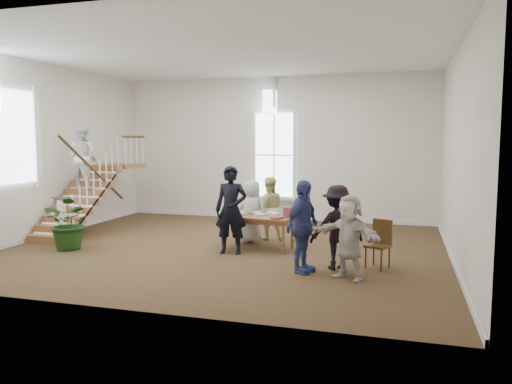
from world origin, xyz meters
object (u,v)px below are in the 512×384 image
(police_officer, at_px, (231,210))
(woman_cluster_a, at_px, (302,227))
(woman_cluster_c, at_px, (349,237))
(person_yellow, at_px, (269,208))
(library_table, at_px, (258,219))
(floor_plant, at_px, (70,222))
(side_chair, at_px, (380,241))
(elderly_woman, at_px, (252,211))
(woman_cluster_b, at_px, (337,227))

(police_officer, distance_m, woman_cluster_a, 2.17)
(woman_cluster_c, bearing_deg, person_yellow, 156.13)
(person_yellow, bearing_deg, library_table, 69.88)
(police_officer, relative_size, woman_cluster_a, 1.10)
(woman_cluster_a, distance_m, floor_plant, 5.55)
(woman_cluster_c, height_order, side_chair, woman_cluster_c)
(woman_cluster_a, height_order, side_chair, woman_cluster_a)
(person_yellow, relative_size, floor_plant, 1.26)
(elderly_woman, bearing_deg, woman_cluster_b, 148.78)
(elderly_woman, bearing_deg, police_officer, 93.90)
(police_officer, bearing_deg, woman_cluster_b, -22.99)
(library_table, xyz_separation_m, floor_plant, (-4.12, -1.34, -0.06))
(woman_cluster_a, height_order, woman_cluster_b, woman_cluster_a)
(library_table, xyz_separation_m, person_yellow, (-0.03, 1.09, 0.11))
(person_yellow, distance_m, woman_cluster_b, 3.18)
(woman_cluster_b, bearing_deg, library_table, -60.06)
(elderly_woman, xyz_separation_m, woman_cluster_c, (2.64, -2.59, 0.00))
(woman_cluster_b, xyz_separation_m, side_chair, (0.80, 0.35, -0.30))
(floor_plant, bearing_deg, elderly_woman, 27.04)
(police_officer, distance_m, floor_plant, 3.77)
(library_table, height_order, person_yellow, person_yellow)
(woman_cluster_c, bearing_deg, floor_plant, -156.83)
(person_yellow, bearing_deg, woman_cluster_c, 105.36)
(library_table, distance_m, police_officer, 0.84)
(person_yellow, relative_size, side_chair, 1.67)
(woman_cluster_b, distance_m, woman_cluster_c, 0.72)
(person_yellow, xyz_separation_m, woman_cluster_a, (1.44, -2.89, 0.09))
(person_yellow, height_order, woman_cluster_a, woman_cluster_a)
(person_yellow, bearing_deg, police_officer, 55.37)
(woman_cluster_b, distance_m, floor_plant, 6.13)
(floor_plant, bearing_deg, person_yellow, 30.76)
(woman_cluster_c, bearing_deg, elderly_woman, 164.53)
(police_officer, bearing_deg, library_table, 49.63)
(library_table, relative_size, floor_plant, 1.36)
(library_table, distance_m, woman_cluster_b, 2.42)
(side_chair, bearing_deg, floor_plant, -153.03)
(police_officer, bearing_deg, woman_cluster_a, -38.98)
(library_table, bearing_deg, woman_cluster_c, -34.25)
(elderly_woman, bearing_deg, side_chair, 161.53)
(police_officer, relative_size, woman_cluster_b, 1.18)
(woman_cluster_b, height_order, floor_plant, woman_cluster_b)
(woman_cluster_b, xyz_separation_m, woman_cluster_c, (0.30, -0.65, -0.05))
(elderly_woman, distance_m, side_chair, 3.53)
(library_table, relative_size, elderly_woman, 1.12)
(elderly_woman, distance_m, woman_cluster_a, 2.96)
(woman_cluster_b, height_order, woman_cluster_c, woman_cluster_b)
(woman_cluster_a, distance_m, woman_cluster_c, 0.93)
(elderly_woman, bearing_deg, person_yellow, -112.49)
(woman_cluster_c, distance_m, side_chair, 1.14)
(library_table, height_order, floor_plant, floor_plant)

